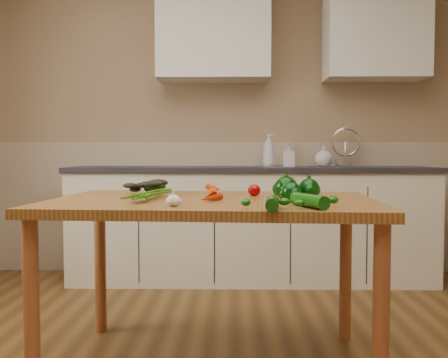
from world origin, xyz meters
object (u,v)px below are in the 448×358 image
(pepper_c, at_px, (292,192))
(tomato_b, at_px, (288,190))
(garlic_bulb, at_px, (173,201))
(zucchini_b, at_px, (272,203))
(carrot_bunch, at_px, (193,191))
(soap_bottle_c, at_px, (324,156))
(pepper_b, at_px, (309,189))
(leafy_greens, at_px, (145,184))
(soap_bottle_b, at_px, (289,155))
(zucchini_a, at_px, (309,201))
(table, at_px, (212,218))
(pepper_a, at_px, (286,188))
(tomato_c, at_px, (291,189))
(tomato_a, at_px, (254,190))
(soap_bottle_a, at_px, (269,150))

(pepper_c, relative_size, tomato_b, 1.38)
(garlic_bulb, bearing_deg, zucchini_b, -12.31)
(carrot_bunch, xyz_separation_m, pepper_c, (0.44, -0.13, 0.01))
(soap_bottle_c, bearing_deg, pepper_b, -77.48)
(leafy_greens, xyz_separation_m, garlic_bulb, (0.22, -0.63, -0.03))
(soap_bottle_b, height_order, zucchini_a, soap_bottle_b)
(table, xyz_separation_m, pepper_c, (0.35, -0.15, 0.13))
(pepper_a, bearing_deg, carrot_bunch, -179.46)
(carrot_bunch, bearing_deg, leafy_greens, 133.78)
(pepper_a, height_order, tomato_c, pepper_a)
(soap_bottle_c, xyz_separation_m, tomato_a, (-0.62, -1.52, -0.16))
(soap_bottle_c, bearing_deg, carrot_bunch, -93.04)
(soap_bottle_b, relative_size, soap_bottle_c, 1.04)
(carrot_bunch, bearing_deg, pepper_b, 4.47)
(table, bearing_deg, soap_bottle_c, 67.88)
(carrot_bunch, relative_size, pepper_c, 3.17)
(garlic_bulb, height_order, pepper_a, pepper_a)
(soap_bottle_c, height_order, zucchini_a, soap_bottle_c)
(carrot_bunch, relative_size, pepper_b, 2.89)
(soap_bottle_c, height_order, tomato_c, soap_bottle_c)
(pepper_a, height_order, tomato_a, pepper_a)
(carrot_bunch, xyz_separation_m, pepper_b, (0.53, 0.01, 0.01))
(soap_bottle_a, height_order, tomato_b, soap_bottle_a)
(pepper_c, relative_size, tomato_c, 1.08)
(table, relative_size, zucchini_b, 7.62)
(soap_bottle_b, bearing_deg, garlic_bulb, -108.86)
(pepper_c, bearing_deg, table, 156.11)
(tomato_c, bearing_deg, leafy_greens, 169.80)
(pepper_a, relative_size, pepper_b, 1.11)
(table, distance_m, zucchini_b, 0.50)
(soap_bottle_c, bearing_deg, zucchini_b, -80.34)
(pepper_b, bearing_deg, soap_bottle_b, 86.66)
(zucchini_a, xyz_separation_m, zucchini_b, (-0.15, -0.06, -0.00))
(leafy_greens, xyz_separation_m, tomato_b, (0.74, -0.11, -0.02))
(garlic_bulb, bearing_deg, tomato_a, 55.39)
(garlic_bulb, xyz_separation_m, tomato_a, (0.34, 0.50, 0.01))
(table, bearing_deg, pepper_b, 1.54)
(pepper_a, relative_size, pepper_c, 1.22)
(soap_bottle_a, bearing_deg, tomato_b, -151.18)
(soap_bottle_a, relative_size, soap_bottle_c, 1.47)
(table, relative_size, soap_bottle_c, 8.69)
(tomato_c, distance_m, zucchini_a, 0.53)
(garlic_bulb, distance_m, pepper_a, 0.57)
(table, distance_m, pepper_c, 0.40)
(leafy_greens, relative_size, pepper_a, 2.01)
(pepper_c, bearing_deg, pepper_b, 55.50)
(pepper_b, bearing_deg, tomato_c, 107.87)
(pepper_c, bearing_deg, tomato_b, 86.34)
(pepper_c, xyz_separation_m, tomato_b, (0.02, 0.35, -0.01))
(soap_bottle_c, bearing_deg, zucchini_a, -76.82)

